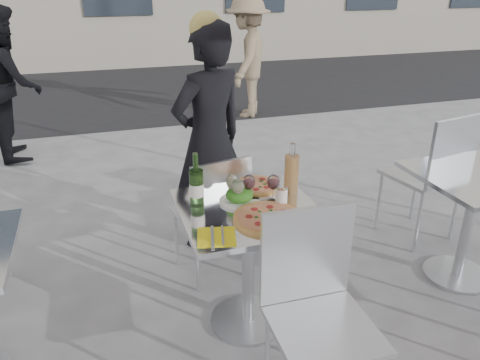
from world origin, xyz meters
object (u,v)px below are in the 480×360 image
object	(u,v)px
side_chair_rfar	(435,169)
salad_plate	(240,196)
wineglass_white_a	(238,187)
side_table_right	(472,205)
main_table	(248,243)
chair_far	(215,209)
carafe	(291,173)
napkin_right	(314,220)
wineglass_red_b	(273,183)
pedestrian_b	(247,58)
chair_near	(315,298)
wineglass_red_a	(249,183)
wine_bottle	(196,186)
wineglass_white_b	(232,183)
woman_diner	(209,141)
pedestrian_a	(9,83)
pizza_far	(256,187)
napkin_left	(216,236)
pizza_near	(268,218)
sugar_shaker	(281,195)

from	to	relation	value
side_chair_rfar	salad_plate	distance (m)	1.66
wineglass_white_a	side_table_right	bearing A→B (deg)	-1.60
main_table	side_table_right	xyz separation A→B (m)	(1.50, 0.00, 0.00)
side_table_right	chair_far	world-z (taller)	chair_far
carafe	napkin_right	distance (m)	0.36
wineglass_red_b	pedestrian_b	bearing A→B (deg)	73.40
chair_near	wineglass_red_a	xyz separation A→B (m)	(-0.09, 0.66, 0.29)
chair_near	wine_bottle	xyz separation A→B (m)	(-0.37, 0.70, 0.29)
wineglass_red_b	wineglass_red_a	bearing A→B (deg)	162.49
pedestrian_b	wineglass_white_b	bearing A→B (deg)	9.15
woman_diner	wineglass_white_b	world-z (taller)	woman_diner
pedestrian_a	wineglass_white_b	distance (m)	3.65
pizza_far	napkin_left	world-z (taller)	pizza_far
side_chair_rfar	pedestrian_a	xyz separation A→B (m)	(-3.14, 2.96, 0.22)
chair_near	carafe	size ratio (longest dim) A/B	3.31
side_chair_rfar	wineglass_white_b	distance (m)	1.70
pedestrian_a	napkin_left	size ratio (longest dim) A/B	7.52
chair_far	pizza_far	world-z (taller)	chair_far
side_table_right	napkin_left	bearing A→B (deg)	-172.31
main_table	wine_bottle	size ratio (longest dim) A/B	2.54
pedestrian_b	pizza_far	world-z (taller)	pedestrian_b
pizza_near	napkin_right	xyz separation A→B (m)	(0.22, -0.08, -0.01)
main_table	chair_far	distance (m)	0.49
wineglass_white_a	wineglass_red_a	size ratio (longest dim) A/B	1.00
sugar_shaker	wine_bottle	bearing A→B (deg)	163.51
wine_bottle	carafe	size ratio (longest dim) A/B	1.02
side_chair_rfar	wineglass_red_b	xyz separation A→B (m)	(-1.43, -0.43, 0.26)
pizza_near	napkin_left	bearing A→B (deg)	-163.58
wine_bottle	sugar_shaker	xyz separation A→B (m)	(0.43, -0.13, -0.06)
carafe	wineglass_red_b	world-z (taller)	carafe
chair_far	sugar_shaker	size ratio (longest dim) A/B	8.20
wineglass_white_b	sugar_shaker	bearing A→B (deg)	-25.42
woman_diner	pizza_far	size ratio (longest dim) A/B	5.21
carafe	wineglass_white_b	distance (m)	0.35
salad_plate	napkin_left	distance (m)	0.39
side_chair_rfar	wineglass_white_b	xyz separation A→B (m)	(-1.64, -0.36, 0.26)
wine_bottle	sugar_shaker	world-z (taller)	wine_bottle
side_chair_rfar	wineglass_white_b	world-z (taller)	side_chair_rfar
pedestrian_a	wineglass_red_a	distance (m)	3.71
side_table_right	napkin_right	world-z (taller)	napkin_right
chair_near	pizza_near	xyz separation A→B (m)	(-0.06, 0.43, 0.19)
chair_far	pedestrian_a	world-z (taller)	pedestrian_a
side_table_right	pizza_near	size ratio (longest dim) A/B	2.11
wineglass_red_a	sugar_shaker	bearing A→B (deg)	-28.98
pizza_near	carafe	world-z (taller)	carafe
pedestrian_a	wineglass_white_b	world-z (taller)	pedestrian_a
wine_bottle	sugar_shaker	size ratio (longest dim) A/B	2.76
side_chair_rfar	wineglass_red_a	world-z (taller)	side_chair_rfar
main_table	wineglass_red_a	xyz separation A→B (m)	(0.03, 0.08, 0.32)
pedestrian_a	sugar_shaker	distance (m)	3.85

